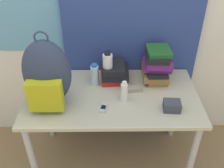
{
  "coord_description": "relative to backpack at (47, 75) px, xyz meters",
  "views": [
    {
      "loc": [
        -0.02,
        -1.21,
        1.94
      ],
      "look_at": [
        0.0,
        0.35,
        0.83
      ],
      "focal_mm": 42.0,
      "sensor_mm": 36.0,
      "label": 1
    }
  ],
  "objects": [
    {
      "name": "wall_back",
      "position": [
        0.44,
        0.52,
        0.28
      ],
      "size": [
        6.0,
        0.06,
        2.5
      ],
      "color": "silver",
      "rests_on": "ground_plane"
    },
    {
      "name": "curtain_blue",
      "position": [
        0.61,
        0.46,
        0.28
      ],
      "size": [
        1.11,
        0.04,
        2.5
      ],
      "color": "navy",
      "rests_on": "ground_plane"
    },
    {
      "name": "desk",
      "position": [
        0.44,
        0.08,
        -0.32
      ],
      "size": [
        1.3,
        0.71,
        0.73
      ],
      "color": "#B7B299",
      "rests_on": "ground_plane"
    },
    {
      "name": "backpack",
      "position": [
        0.0,
        0.0,
        0.0
      ],
      "size": [
        0.33,
        0.27,
        0.55
      ],
      "color": "#2D3851",
      "rests_on": "desk"
    },
    {
      "name": "book_stack_left",
      "position": [
        0.46,
        0.28,
        -0.16
      ],
      "size": [
        0.23,
        0.25,
        0.15
      ],
      "color": "red",
      "rests_on": "desk"
    },
    {
      "name": "book_stack_center",
      "position": [
        0.8,
        0.29,
        -0.1
      ],
      "size": [
        0.23,
        0.29,
        0.28
      ],
      "color": "olive",
      "rests_on": "desk"
    },
    {
      "name": "water_bottle",
      "position": [
        0.31,
        0.22,
        -0.15
      ],
      "size": [
        0.06,
        0.06,
        0.18
      ],
      "color": "silver",
      "rests_on": "desk"
    },
    {
      "name": "sports_bottle",
      "position": [
        0.41,
        0.24,
        -0.1
      ],
      "size": [
        0.07,
        0.07,
        0.28
      ],
      "color": "white",
      "rests_on": "desk"
    },
    {
      "name": "sunscreen_bottle",
      "position": [
        0.53,
        0.02,
        -0.16
      ],
      "size": [
        0.05,
        0.05,
        0.16
      ],
      "color": "white",
      "rests_on": "desk"
    },
    {
      "name": "cell_phone",
      "position": [
        0.38,
        -0.08,
        -0.23
      ],
      "size": [
        0.07,
        0.1,
        0.02
      ],
      "color": "#B7BCC6",
      "rests_on": "desk"
    },
    {
      "name": "sunglasses_case",
      "position": [
        0.6,
        0.13,
        -0.22
      ],
      "size": [
        0.16,
        0.08,
        0.04
      ],
      "color": "gray",
      "rests_on": "desk"
    },
    {
      "name": "camera_pouch",
      "position": [
        0.86,
        -0.09,
        -0.2
      ],
      "size": [
        0.12,
        0.1,
        0.07
      ],
      "color": "#383D47",
      "rests_on": "desk"
    }
  ]
}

